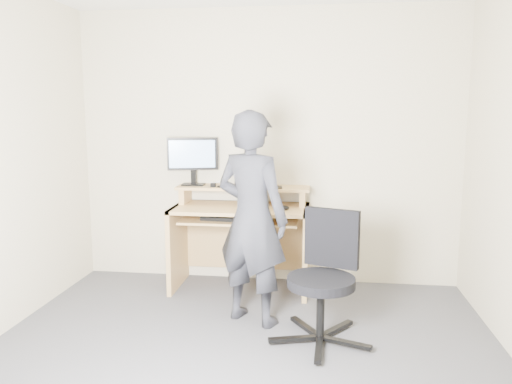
% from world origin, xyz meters
% --- Properties ---
extents(ground, '(3.50, 3.50, 0.00)m').
position_xyz_m(ground, '(0.00, 0.00, 0.00)').
color(ground, '#525257').
rests_on(ground, ground).
extents(back_wall, '(3.50, 0.02, 2.50)m').
position_xyz_m(back_wall, '(0.00, 1.75, 1.25)').
color(back_wall, beige).
rests_on(back_wall, ground).
extents(desk, '(1.20, 0.60, 0.91)m').
position_xyz_m(desk, '(-0.20, 1.53, 0.55)').
color(desk, tan).
rests_on(desk, ground).
extents(monitor, '(0.45, 0.16, 0.44)m').
position_xyz_m(monitor, '(-0.66, 1.60, 1.17)').
color(monitor, black).
rests_on(monitor, desk).
extents(external_drive, '(0.09, 0.14, 0.20)m').
position_xyz_m(external_drive, '(-0.25, 1.64, 1.01)').
color(external_drive, black).
rests_on(external_drive, desk).
extents(travel_mug, '(0.09, 0.09, 0.19)m').
position_xyz_m(travel_mug, '(-0.16, 1.58, 1.00)').
color(travel_mug, silver).
rests_on(travel_mug, desk).
extents(smartphone, '(0.08, 0.14, 0.01)m').
position_xyz_m(smartphone, '(0.12, 1.55, 0.92)').
color(smartphone, black).
rests_on(smartphone, desk).
extents(charger, '(0.05, 0.04, 0.03)m').
position_xyz_m(charger, '(-0.46, 1.52, 0.93)').
color(charger, black).
rests_on(charger, desk).
extents(headphones, '(0.20, 0.20, 0.06)m').
position_xyz_m(headphones, '(-0.43, 1.64, 0.92)').
color(headphones, silver).
rests_on(headphones, desk).
extents(keyboard, '(0.47, 0.22, 0.03)m').
position_xyz_m(keyboard, '(-0.29, 1.36, 0.67)').
color(keyboard, black).
rests_on(keyboard, desk).
extents(mouse, '(0.11, 0.08, 0.04)m').
position_xyz_m(mouse, '(0.19, 1.35, 0.77)').
color(mouse, black).
rests_on(mouse, desk).
extents(office_chair, '(0.70, 0.68, 0.88)m').
position_xyz_m(office_chair, '(0.54, 0.52, 0.48)').
color(office_chair, black).
rests_on(office_chair, ground).
extents(person, '(0.69, 0.59, 1.59)m').
position_xyz_m(person, '(-0.01, 0.76, 0.80)').
color(person, black).
rests_on(person, ground).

